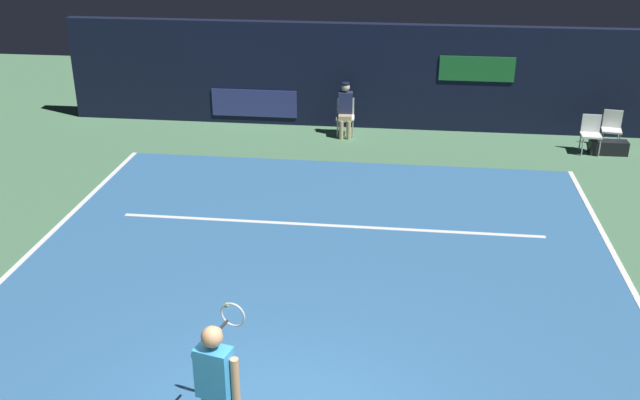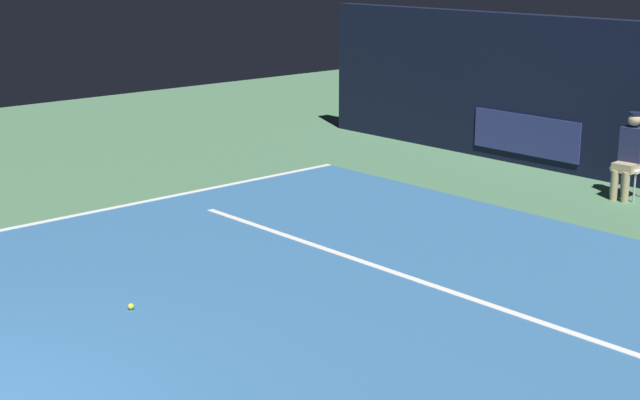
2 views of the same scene
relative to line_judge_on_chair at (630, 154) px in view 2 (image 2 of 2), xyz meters
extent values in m
plane|color=#4C7A56|center=(0.17, -6.93, -0.69)|extent=(29.46, 29.46, 0.00)
cube|color=#336699|center=(0.17, -6.93, -0.68)|extent=(9.83, 10.16, 0.01)
cube|color=white|center=(-4.70, -6.93, -0.67)|extent=(0.10, 10.16, 0.01)
cube|color=white|center=(0.17, -5.16, -0.67)|extent=(7.67, 0.10, 0.01)
cube|color=navy|center=(-2.40, 0.68, -0.14)|extent=(2.20, 0.04, 0.70)
cube|color=white|center=(0.00, 0.01, -0.23)|extent=(0.47, 0.43, 0.04)
cube|color=white|center=(-0.01, 0.21, 0.00)|extent=(0.42, 0.06, 0.42)
cylinder|color=#B2B2B7|center=(-0.18, -0.17, -0.46)|extent=(0.03, 0.03, 0.46)
cylinder|color=#B2B2B7|center=(0.20, -0.14, -0.46)|extent=(0.03, 0.03, 0.46)
cylinder|color=#B2B2B7|center=(-0.20, 0.17, -0.46)|extent=(0.03, 0.03, 0.46)
cube|color=tan|center=(0.00, -0.07, -0.19)|extent=(0.35, 0.42, 0.14)
cylinder|color=tan|center=(-0.07, -0.25, -0.46)|extent=(0.11, 0.11, 0.46)
cylinder|color=tan|center=(0.11, -0.24, -0.46)|extent=(0.11, 0.11, 0.46)
cube|color=#23284C|center=(0.00, 0.05, 0.14)|extent=(0.35, 0.24, 0.52)
sphere|color=#DBAD89|center=(0.00, 0.05, 0.52)|extent=(0.20, 0.20, 0.20)
cylinder|color=#141933|center=(0.00, 0.05, 0.61)|extent=(0.19, 0.19, 0.04)
sphere|color=#CCE033|center=(-1.01, -8.06, -0.64)|extent=(0.07, 0.07, 0.07)
camera|label=1|loc=(1.46, -16.92, 5.02)|focal=40.65mm
camera|label=2|loc=(7.24, -12.80, 3.00)|focal=53.07mm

